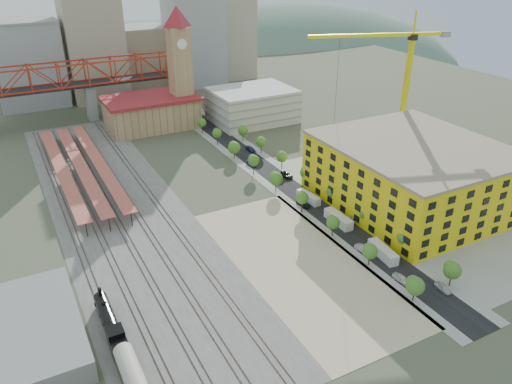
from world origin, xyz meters
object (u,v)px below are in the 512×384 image
clock_tower (179,56)px  site_trailer_a (383,252)px  tower_crane (399,72)px  car_0 (401,279)px  construction_building (413,174)px  site_trailer_c (338,219)px  locomotive (112,328)px  site_trailer_d (308,197)px  site_trailer_b (340,220)px

clock_tower → site_trailer_a: size_ratio=5.30×
tower_crane → car_0: bearing=-128.9°
construction_building → site_trailer_c: size_ratio=5.02×
clock_tower → locomotive: size_ratio=2.17×
clock_tower → tower_crane: (52.01, -70.38, 2.53)m
clock_tower → tower_crane: 87.55m
construction_building → site_trailer_d: construction_building is taller
clock_tower → construction_building: size_ratio=1.03×
locomotive → car_0: size_ratio=5.24×
site_trailer_b → site_trailer_c: site_trailer_c is taller
locomotive → site_trailer_d: locomotive is taller
tower_crane → clock_tower: bearing=126.5°
car_0 → locomotive: bearing=164.5°
site_trailer_c → construction_building: bearing=-0.4°
construction_building → site_trailer_d: 31.06m
site_trailer_b → site_trailer_c: bearing=91.8°
car_0 → construction_building: bearing=40.8°
construction_building → car_0: size_ratio=11.05×
construction_building → locomotive: size_ratio=2.11×
site_trailer_d → site_trailer_a: bearing=-95.6°
construction_building → tower_crane: 40.95m
clock_tower → locomotive: clock_tower is taller
locomotive → site_trailer_a: size_ratio=2.44×
construction_building → site_trailer_a: 32.99m
construction_building → locomotive: construction_building is taller
clock_tower → site_trailer_d: 89.80m
site_trailer_a → clock_tower: bearing=99.6°
clock_tower → site_trailer_c: 104.14m
car_0 → site_trailer_a: bearing=69.4°
clock_tower → car_0: 131.66m
locomotive → site_trailer_a: locomotive is taller
site_trailer_a → site_trailer_c: 18.45m
site_trailer_d → clock_tower: bearing=89.8°
clock_tower → site_trailer_a: (8.00, -118.63, -27.35)m
construction_building → site_trailer_c: (-26.00, -0.18, -8.03)m
tower_crane → site_trailer_a: (-44.01, -48.25, -29.88)m
site_trailer_c → car_0: site_trailer_c is taller
construction_building → locomotive: bearing=-170.4°
tower_crane → site_trailer_c: bearing=-145.9°
locomotive → site_trailer_b: size_ratio=2.63×
site_trailer_a → site_trailer_c: size_ratio=0.97×
site_trailer_a → site_trailer_c: bearing=95.7°
clock_tower → car_0: (5.00, -128.57, -27.92)m
locomotive → clock_tower: bearing=63.3°
clock_tower → site_trailer_d: size_ratio=5.84×
car_0 → site_trailer_b: bearing=80.1°
tower_crane → car_0: size_ratio=11.05×
clock_tower → site_trailer_d: clock_tower is taller
site_trailer_c → locomotive: bearing=-167.7°
site_trailer_a → site_trailer_b: site_trailer_a is taller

